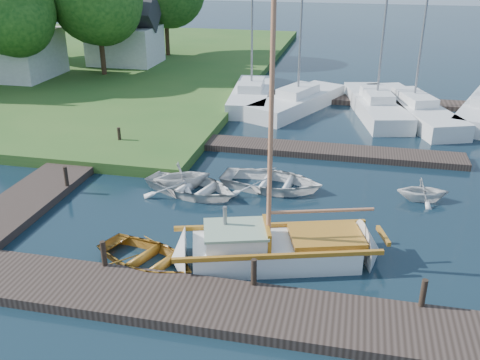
% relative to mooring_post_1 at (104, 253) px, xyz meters
% --- Properties ---
extents(ground, '(160.00, 160.00, 0.00)m').
position_rel_mooring_post_1_xyz_m(ground, '(3.00, 5.00, -0.70)').
color(ground, black).
rests_on(ground, ground).
extents(near_dock, '(18.00, 2.20, 0.30)m').
position_rel_mooring_post_1_xyz_m(near_dock, '(3.00, -1.00, -0.55)').
color(near_dock, black).
rests_on(near_dock, ground).
extents(left_dock, '(2.20, 18.00, 0.30)m').
position_rel_mooring_post_1_xyz_m(left_dock, '(-5.00, 7.00, -0.55)').
color(left_dock, black).
rests_on(left_dock, ground).
extents(far_dock, '(14.00, 1.60, 0.30)m').
position_rel_mooring_post_1_xyz_m(far_dock, '(5.00, 11.50, -0.55)').
color(far_dock, black).
rests_on(far_dock, ground).
extents(pontoon, '(30.00, 1.60, 0.30)m').
position_rel_mooring_post_1_xyz_m(pontoon, '(13.00, 21.00, -0.55)').
color(pontoon, black).
rests_on(pontoon, ground).
extents(mooring_post_1, '(0.16, 0.16, 0.80)m').
position_rel_mooring_post_1_xyz_m(mooring_post_1, '(0.00, 0.00, 0.00)').
color(mooring_post_1, black).
rests_on(mooring_post_1, near_dock).
extents(mooring_post_2, '(0.16, 0.16, 0.80)m').
position_rel_mooring_post_1_xyz_m(mooring_post_2, '(4.50, 0.00, 0.00)').
color(mooring_post_2, black).
rests_on(mooring_post_2, near_dock).
extents(mooring_post_3, '(0.16, 0.16, 0.80)m').
position_rel_mooring_post_1_xyz_m(mooring_post_3, '(9.00, 0.00, 0.00)').
color(mooring_post_3, black).
rests_on(mooring_post_3, near_dock).
extents(mooring_post_4, '(0.16, 0.16, 0.80)m').
position_rel_mooring_post_1_xyz_m(mooring_post_4, '(-4.00, 5.00, 0.00)').
color(mooring_post_4, black).
rests_on(mooring_post_4, left_dock).
extents(mooring_post_5, '(0.16, 0.16, 0.80)m').
position_rel_mooring_post_1_xyz_m(mooring_post_5, '(-4.00, 10.00, 0.00)').
color(mooring_post_5, black).
rests_on(mooring_post_5, left_dock).
extents(sailboat, '(7.41, 3.95, 9.83)m').
position_rel_mooring_post_1_xyz_m(sailboat, '(4.95, 1.85, -0.36)').
color(sailboat, silver).
rests_on(sailboat, ground).
extents(dinghy, '(4.10, 3.54, 0.71)m').
position_rel_mooring_post_1_xyz_m(dinghy, '(1.03, 0.75, -0.34)').
color(dinghy, '#975C19').
rests_on(dinghy, ground).
extents(tender_a, '(4.57, 3.85, 0.81)m').
position_rel_mooring_post_1_xyz_m(tender_a, '(0.82, 5.98, -0.30)').
color(tender_a, silver).
rests_on(tender_a, ground).
extents(tender_b, '(2.93, 2.79, 1.20)m').
position_rel_mooring_post_1_xyz_m(tender_b, '(0.30, 6.41, -0.10)').
color(tender_b, silver).
rests_on(tender_b, ground).
extents(tender_c, '(4.34, 3.27, 0.85)m').
position_rel_mooring_post_1_xyz_m(tender_c, '(3.83, 7.10, -0.28)').
color(tender_c, silver).
rests_on(tender_c, ground).
extents(tender_d, '(2.10, 1.87, 1.01)m').
position_rel_mooring_post_1_xyz_m(tender_d, '(9.66, 7.29, -0.19)').
color(tender_d, silver).
rests_on(tender_d, ground).
extents(marina_boat_0, '(2.91, 7.79, 11.67)m').
position_rel_mooring_post_1_xyz_m(marina_boat_0, '(0.53, 19.44, -0.12)').
color(marina_boat_0, silver).
rests_on(marina_boat_0, ground).
extents(marina_boat_1, '(5.23, 8.00, 11.01)m').
position_rel_mooring_post_1_xyz_m(marina_boat_1, '(3.49, 18.64, -0.13)').
color(marina_boat_1, silver).
rests_on(marina_boat_1, ground).
extents(marina_boat_2, '(3.97, 8.52, 11.60)m').
position_rel_mooring_post_1_xyz_m(marina_boat_2, '(8.03, 18.73, -0.13)').
color(marina_boat_2, silver).
rests_on(marina_boat_2, ground).
extents(marina_boat_3, '(5.30, 9.34, 11.85)m').
position_rel_mooring_post_1_xyz_m(marina_boat_3, '(10.07, 18.54, -0.13)').
color(marina_boat_3, silver).
rests_on(marina_boat_3, ground).
extents(house_a, '(6.30, 5.00, 6.29)m').
position_rel_mooring_post_1_xyz_m(house_a, '(-17.00, 21.00, 2.26)').
color(house_a, white).
rests_on(house_a, shore).
extents(house_c, '(5.25, 4.00, 5.28)m').
position_rel_mooring_post_1_xyz_m(house_c, '(-11.00, 27.00, 1.88)').
color(house_c, white).
rests_on(house_c, shore).
extents(tree_2, '(5.83, 5.75, 7.82)m').
position_rel_mooring_post_1_xyz_m(tree_2, '(-15.00, 19.05, 4.55)').
color(tree_2, '#332114').
rests_on(tree_2, shore).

